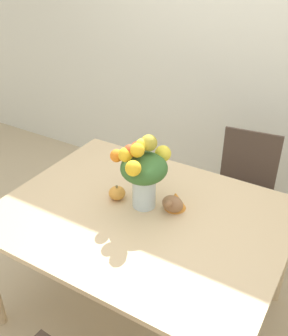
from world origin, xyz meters
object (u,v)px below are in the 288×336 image
at_px(pumpkin, 117,193).
at_px(turkey_figurine, 174,202).
at_px(flower_vase, 143,171).
at_px(dining_chair_near_window, 243,192).

bearing_deg(pumpkin, turkey_figurine, 13.28).
xyz_separation_m(flower_vase, turkey_figurine, (0.16, 0.05, -0.17)).
bearing_deg(dining_chair_near_window, turkey_figurine, -108.03).
xyz_separation_m(flower_vase, pumpkin, (-0.16, -0.02, -0.19)).
xyz_separation_m(turkey_figurine, dining_chair_near_window, (0.16, 0.80, -0.35)).
bearing_deg(pumpkin, flower_vase, 7.64).
relative_size(flower_vase, dining_chair_near_window, 0.47).
relative_size(pumpkin, turkey_figurine, 0.58).
relative_size(turkey_figurine, dining_chair_near_window, 0.18).
distance_m(turkey_figurine, dining_chair_near_window, 0.89).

